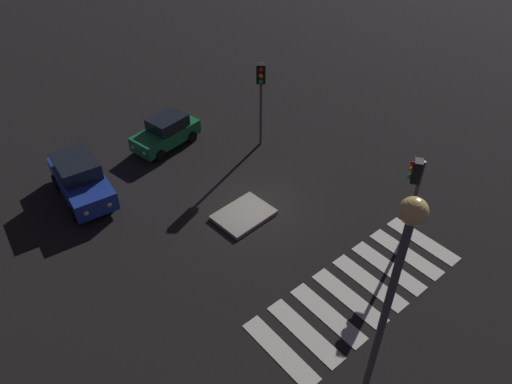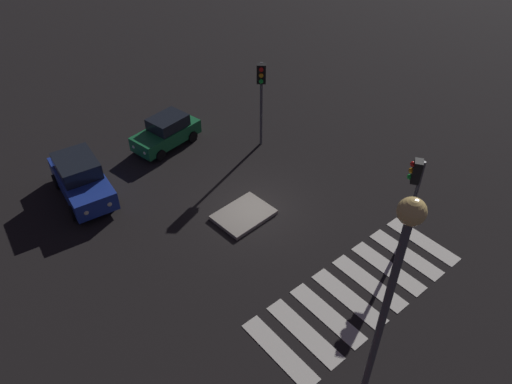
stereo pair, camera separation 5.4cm
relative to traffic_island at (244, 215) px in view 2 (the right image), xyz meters
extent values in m
plane|color=black|center=(0.73, 0.02, -0.09)|extent=(80.00, 80.00, 0.00)
cube|color=gray|center=(0.00, 0.00, 0.00)|extent=(2.58, 2.01, 0.18)
cube|color=#196B38|center=(0.44, 7.02, 0.54)|extent=(3.86, 2.18, 0.75)
cube|color=black|center=(0.66, 7.06, 1.21)|extent=(2.08, 1.73, 0.60)
cylinder|color=black|center=(-0.53, 6.07, 0.20)|extent=(0.61, 0.31, 0.59)
cylinder|color=black|center=(-0.80, 7.57, 0.20)|extent=(0.61, 0.31, 0.59)
cylinder|color=black|center=(1.69, 6.47, 0.20)|extent=(0.61, 0.31, 0.59)
cylinder|color=black|center=(1.42, 7.97, 0.20)|extent=(0.61, 0.31, 0.59)
sphere|color=#F2EABF|center=(-1.24, 6.28, 0.54)|extent=(0.20, 0.20, 0.20)
sphere|color=#F2EABF|center=(-1.39, 7.13, 0.54)|extent=(0.20, 0.20, 0.20)
cube|color=#1E389E|center=(-4.71, 5.87, 0.65)|extent=(2.35, 4.49, 0.88)
cube|color=black|center=(-4.67, 6.13, 1.45)|extent=(1.93, 2.39, 0.71)
cylinder|color=black|center=(-3.97, 4.43, 0.26)|extent=(0.33, 0.72, 0.69)
cylinder|color=black|center=(-5.76, 4.65, 0.26)|extent=(0.33, 0.72, 0.69)
cylinder|color=black|center=(-3.65, 7.08, 0.26)|extent=(0.33, 0.72, 0.69)
cylinder|color=black|center=(-5.45, 7.30, 0.26)|extent=(0.33, 0.72, 0.69)
sphere|color=#F2EABF|center=(-4.45, 3.71, 0.65)|extent=(0.23, 0.23, 0.23)
sphere|color=#F2EABF|center=(-5.46, 3.83, 0.65)|extent=(0.23, 0.23, 0.23)
cylinder|color=#47474C|center=(4.34, 3.92, 2.21)|extent=(0.14, 0.14, 4.60)
cube|color=black|center=(4.22, 3.78, 4.03)|extent=(0.54, 0.53, 0.96)
sphere|color=red|center=(4.09, 3.64, 4.33)|extent=(0.22, 0.22, 0.22)
sphere|color=orange|center=(4.09, 3.64, 4.03)|extent=(0.22, 0.22, 0.22)
sphere|color=green|center=(4.09, 3.64, 3.73)|extent=(0.22, 0.22, 0.22)
cylinder|color=#47474C|center=(4.38, -5.35, 1.85)|extent=(0.14, 0.14, 3.89)
cube|color=black|center=(4.28, -5.20, 3.32)|extent=(0.54, 0.51, 0.96)
sphere|color=red|center=(4.17, -5.04, 3.62)|extent=(0.22, 0.22, 0.22)
sphere|color=orange|center=(4.17, -5.04, 3.32)|extent=(0.22, 0.22, 0.22)
sphere|color=green|center=(4.17, -5.04, 3.02)|extent=(0.22, 0.22, 0.22)
cylinder|color=#47474C|center=(-3.25, -9.20, 4.03)|extent=(0.18, 0.18, 8.23)
sphere|color=#F9D172|center=(-3.25, -9.20, 8.32)|extent=(0.56, 0.56, 0.56)
cube|color=silver|center=(-3.30, -6.01, -0.08)|extent=(0.70, 3.20, 0.02)
cube|color=silver|center=(-2.15, -6.01, -0.08)|extent=(0.70, 3.20, 0.02)
cube|color=silver|center=(-1.00, -6.01, -0.08)|extent=(0.70, 3.20, 0.02)
cube|color=silver|center=(0.15, -6.01, -0.08)|extent=(0.70, 3.20, 0.02)
cube|color=silver|center=(1.30, -6.01, -0.08)|extent=(0.70, 3.20, 0.02)
cube|color=silver|center=(2.45, -6.01, -0.08)|extent=(0.70, 3.20, 0.02)
cube|color=silver|center=(3.60, -6.01, -0.08)|extent=(0.70, 3.20, 0.02)
cube|color=silver|center=(4.75, -6.01, -0.08)|extent=(0.70, 3.20, 0.02)
camera|label=1|loc=(-9.76, -12.40, 14.22)|focal=33.79mm
camera|label=2|loc=(-9.72, -12.43, 14.22)|focal=33.79mm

